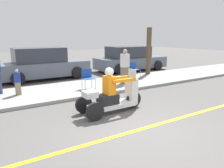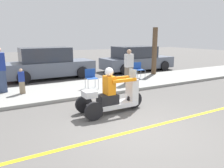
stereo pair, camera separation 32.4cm
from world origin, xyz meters
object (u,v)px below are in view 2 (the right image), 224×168
(folding_chair_curbside, at_px, (91,77))
(folding_chair_set_back, at_px, (138,68))
(motorcycle_trike, at_px, (113,96))
(parked_car_lot_far, at_px, (49,64))
(spectator_by_tree, at_px, (22,82))
(spectator_end_of_line, at_px, (129,67))
(tree_trunk, at_px, (154,51))
(spectator_near_curb, at_px, (0,71))
(parked_car_lot_left, at_px, (136,59))

(folding_chair_curbside, distance_m, folding_chair_set_back, 3.24)
(motorcycle_trike, height_order, folding_chair_curbside, motorcycle_trike)
(parked_car_lot_far, bearing_deg, spectator_by_tree, -119.43)
(spectator_end_of_line, distance_m, tree_trunk, 3.09)
(spectator_near_curb, height_order, folding_chair_curbside, spectator_near_curb)
(spectator_by_tree, relative_size, spectator_near_curb, 0.54)
(folding_chair_set_back, bearing_deg, spectator_end_of_line, -143.92)
(spectator_near_curb, height_order, parked_car_lot_left, spectator_near_curb)
(spectator_near_curb, relative_size, tree_trunk, 0.67)
(spectator_by_tree, height_order, spectator_near_curb, spectator_near_curb)
(spectator_end_of_line, relative_size, spectator_by_tree, 1.63)
(spectator_end_of_line, bearing_deg, parked_car_lot_far, 127.21)
(folding_chair_curbside, relative_size, tree_trunk, 0.31)
(spectator_end_of_line, height_order, folding_chair_curbside, spectator_end_of_line)
(spectator_by_tree, relative_size, folding_chair_set_back, 1.18)
(folding_chair_set_back, xyz_separation_m, parked_car_lot_far, (-3.96, 2.81, 0.16))
(motorcycle_trike, height_order, parked_car_lot_far, parked_car_lot_far)
(folding_chair_set_back, relative_size, parked_car_lot_far, 0.18)
(parked_car_lot_left, bearing_deg, parked_car_lot_far, 179.03)
(spectator_by_tree, distance_m, folding_chair_curbside, 2.70)
(spectator_near_curb, height_order, parked_car_lot_far, spectator_near_curb)
(parked_car_lot_far, distance_m, tree_trunk, 5.95)
(motorcycle_trike, bearing_deg, spectator_near_curb, 126.93)
(spectator_by_tree, distance_m, parked_car_lot_far, 3.68)
(folding_chair_curbside, relative_size, parked_car_lot_far, 0.18)
(spectator_near_curb, xyz_separation_m, tree_trunk, (7.96, 0.38, 0.46))
(motorcycle_trike, distance_m, spectator_by_tree, 3.88)
(spectator_near_curb, relative_size, folding_chair_curbside, 2.17)
(motorcycle_trike, height_order, tree_trunk, tree_trunk)
(spectator_end_of_line, xyz_separation_m, folding_chair_set_back, (1.18, 0.86, -0.26))
(folding_chair_curbside, distance_m, tree_trunk, 4.92)
(tree_trunk, bearing_deg, folding_chair_curbside, -162.30)
(folding_chair_curbside, relative_size, folding_chair_set_back, 1.00)
(folding_chair_curbside, height_order, parked_car_lot_far, parked_car_lot_far)
(tree_trunk, bearing_deg, folding_chair_set_back, -159.31)
(spectator_end_of_line, distance_m, spectator_by_tree, 4.62)
(motorcycle_trike, relative_size, folding_chair_set_back, 2.61)
(folding_chair_set_back, bearing_deg, parked_car_lot_far, 144.66)
(spectator_by_tree, relative_size, parked_car_lot_far, 0.21)
(spectator_near_curb, relative_size, folding_chair_set_back, 2.17)
(folding_chair_curbside, bearing_deg, spectator_near_curb, 161.77)
(folding_chair_set_back, distance_m, parked_car_lot_left, 3.26)
(spectator_near_curb, bearing_deg, folding_chair_set_back, -1.72)
(motorcycle_trike, distance_m, folding_chair_set_back, 5.09)
(spectator_near_curb, xyz_separation_m, folding_chair_curbside, (3.34, -1.10, -0.35))
(spectator_by_tree, bearing_deg, folding_chair_curbside, -10.97)
(folding_chair_set_back, bearing_deg, tree_trunk, 20.69)
(motorcycle_trike, bearing_deg, folding_chair_set_back, 45.14)
(folding_chair_curbside, bearing_deg, parked_car_lot_left, 36.38)
(parked_car_lot_left, distance_m, tree_trunk, 2.26)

